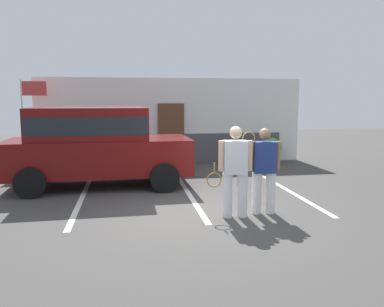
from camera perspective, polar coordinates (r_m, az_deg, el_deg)
name	(u,v)px	position (r m, az deg, el deg)	size (l,w,h in m)	color
ground_plane	(209,214)	(8.00, 2.52, -8.64)	(40.00, 40.00, 0.00)	#423F3D
parking_stripe_0	(81,200)	(9.34, -15.69, -6.46)	(0.12, 4.40, 0.01)	silver
parking_stripe_1	(190,196)	(9.39, -0.28, -6.09)	(0.12, 4.40, 0.01)	silver
parking_stripe_2	(290,192)	(10.08, 13.95, -5.35)	(0.12, 4.40, 0.01)	silver
house_frontage	(172,123)	(14.03, -2.83, 4.33)	(9.26, 0.40, 2.97)	white
parked_suv	(96,143)	(10.48, -13.69, 1.51)	(4.65, 2.27, 2.05)	#590C0C
tennis_player_man	(235,171)	(7.62, 6.19, -2.47)	(0.90, 0.31, 1.76)	white
tennis_player_woman	(264,169)	(7.94, 10.30, -2.25)	(0.77, 0.30, 1.71)	white
potted_plant_by_porch	(251,154)	(13.52, 8.45, -0.03)	(0.58, 0.58, 0.76)	brown
potted_plant_secondary	(271,150)	(13.98, 11.32, 0.55)	(0.71, 0.71, 0.93)	#9E5638
flag_pole	(28,107)	(13.69, -22.44, 6.16)	(0.80, 0.07, 2.86)	silver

